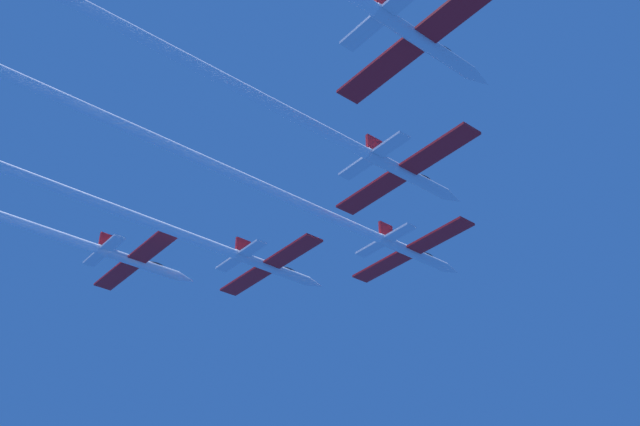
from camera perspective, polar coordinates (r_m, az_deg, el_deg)
The scene contains 3 objects.
jet_lead at distance 78.15m, azimuth -2.03°, elevation 0.98°, with size 17.68×59.99×2.93m.
jet_left_wing at distance 82.32m, azimuth -14.00°, elevation -0.23°, with size 17.68×61.39×2.93m.
jet_right_wing at distance 65.39m, azimuth -3.83°, elevation 8.36°, with size 17.68×57.74×2.93m.
Camera 1 is at (52.71, -56.79, -43.18)m, focal length 42.02 mm.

